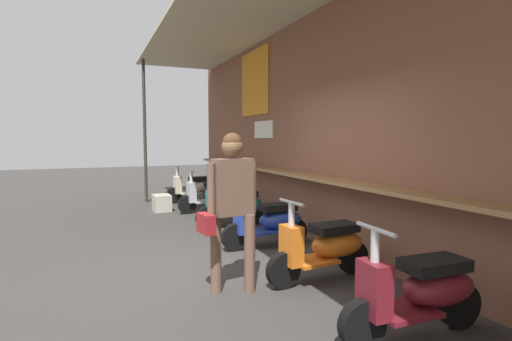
{
  "coord_description": "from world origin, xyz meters",
  "views": [
    {
      "loc": [
        4.52,
        -1.41,
        1.65
      ],
      "look_at": [
        -0.81,
        0.88,
        1.17
      ],
      "focal_mm": 27.01,
      "sensor_mm": 36.0,
      "label": 1
    }
  ],
  "objects_px": {
    "scooter_maroon": "(422,291)",
    "merchandise_crate": "(162,203)",
    "scooter_silver": "(212,195)",
    "scooter_blue": "(271,221)",
    "shopper_with_handbag": "(231,196)",
    "scooter_teal": "(236,206)",
    "scooter_cream": "(196,187)",
    "scooter_orange": "(326,247)"
  },
  "relations": [
    {
      "from": "scooter_maroon",
      "to": "scooter_blue",
      "type": "bearing_deg",
      "value": -86.76
    },
    {
      "from": "scooter_cream",
      "to": "scooter_maroon",
      "type": "relative_size",
      "value": 1.0
    },
    {
      "from": "merchandise_crate",
      "to": "scooter_orange",
      "type": "bearing_deg",
      "value": 11.51
    },
    {
      "from": "scooter_orange",
      "to": "scooter_silver",
      "type": "bearing_deg",
      "value": -94.51
    },
    {
      "from": "scooter_teal",
      "to": "scooter_orange",
      "type": "height_order",
      "value": "same"
    },
    {
      "from": "scooter_cream",
      "to": "shopper_with_handbag",
      "type": "relative_size",
      "value": 0.82
    },
    {
      "from": "scooter_blue",
      "to": "scooter_teal",
      "type": "bearing_deg",
      "value": -89.63
    },
    {
      "from": "scooter_orange",
      "to": "scooter_maroon",
      "type": "bearing_deg",
      "value": 85.5
    },
    {
      "from": "shopper_with_handbag",
      "to": "scooter_silver",
      "type": "bearing_deg",
      "value": 156.65
    },
    {
      "from": "scooter_blue",
      "to": "scooter_maroon",
      "type": "bearing_deg",
      "value": 90.37
    },
    {
      "from": "scooter_silver",
      "to": "scooter_maroon",
      "type": "xyz_separation_m",
      "value": [
        5.99,
        -0.0,
        0.0
      ]
    },
    {
      "from": "scooter_blue",
      "to": "scooter_orange",
      "type": "xyz_separation_m",
      "value": [
        1.5,
        -0.0,
        0.0
      ]
    },
    {
      "from": "scooter_orange",
      "to": "scooter_maroon",
      "type": "distance_m",
      "value": 1.42
    },
    {
      "from": "scooter_silver",
      "to": "shopper_with_handbag",
      "type": "xyz_separation_m",
      "value": [
        4.48,
        -1.14,
        0.66
      ]
    },
    {
      "from": "scooter_blue",
      "to": "scooter_maroon",
      "type": "distance_m",
      "value": 2.92
    },
    {
      "from": "scooter_blue",
      "to": "merchandise_crate",
      "type": "height_order",
      "value": "scooter_blue"
    },
    {
      "from": "scooter_maroon",
      "to": "shopper_with_handbag",
      "type": "xyz_separation_m",
      "value": [
        -1.51,
        -1.14,
        0.66
      ]
    },
    {
      "from": "scooter_cream",
      "to": "shopper_with_handbag",
      "type": "distance_m",
      "value": 6.11
    },
    {
      "from": "scooter_cream",
      "to": "scooter_teal",
      "type": "distance_m",
      "value": 3.05
    },
    {
      "from": "scooter_teal",
      "to": "scooter_cream",
      "type": "bearing_deg",
      "value": -88.69
    },
    {
      "from": "scooter_orange",
      "to": "scooter_maroon",
      "type": "xyz_separation_m",
      "value": [
        1.42,
        0.0,
        0.0
      ]
    },
    {
      "from": "scooter_cream",
      "to": "scooter_orange",
      "type": "xyz_separation_m",
      "value": [
        6.05,
        -0.0,
        0.0
      ]
    },
    {
      "from": "scooter_teal",
      "to": "shopper_with_handbag",
      "type": "distance_m",
      "value": 3.2
    },
    {
      "from": "scooter_silver",
      "to": "merchandise_crate",
      "type": "bearing_deg",
      "value": -29.0
    },
    {
      "from": "scooter_orange",
      "to": "merchandise_crate",
      "type": "bearing_deg",
      "value": -83.0
    },
    {
      "from": "scooter_silver",
      "to": "shopper_with_handbag",
      "type": "height_order",
      "value": "shopper_with_handbag"
    },
    {
      "from": "scooter_teal",
      "to": "scooter_orange",
      "type": "bearing_deg",
      "value": 91.3
    },
    {
      "from": "shopper_with_handbag",
      "to": "scooter_maroon",
      "type": "bearing_deg",
      "value": 28.0
    },
    {
      "from": "scooter_maroon",
      "to": "merchandise_crate",
      "type": "distance_m",
      "value": 6.6
    },
    {
      "from": "scooter_blue",
      "to": "scooter_cream",
      "type": "bearing_deg",
      "value": -89.63
    },
    {
      "from": "scooter_orange",
      "to": "merchandise_crate",
      "type": "relative_size",
      "value": 3.01
    },
    {
      "from": "scooter_maroon",
      "to": "scooter_orange",
      "type": "bearing_deg",
      "value": -86.76
    },
    {
      "from": "scooter_cream",
      "to": "scooter_silver",
      "type": "distance_m",
      "value": 1.48
    },
    {
      "from": "scooter_orange",
      "to": "scooter_teal",
      "type": "bearing_deg",
      "value": -94.51
    },
    {
      "from": "scooter_cream",
      "to": "merchandise_crate",
      "type": "bearing_deg",
      "value": 39.88
    },
    {
      "from": "scooter_silver",
      "to": "scooter_orange",
      "type": "height_order",
      "value": "same"
    },
    {
      "from": "scooter_cream",
      "to": "scooter_silver",
      "type": "height_order",
      "value": "same"
    },
    {
      "from": "scooter_teal",
      "to": "scooter_maroon",
      "type": "bearing_deg",
      "value": 91.31
    },
    {
      "from": "scooter_teal",
      "to": "shopper_with_handbag",
      "type": "relative_size",
      "value": 0.82
    },
    {
      "from": "scooter_silver",
      "to": "scooter_teal",
      "type": "height_order",
      "value": "same"
    },
    {
      "from": "scooter_maroon",
      "to": "scooter_cream",
      "type": "bearing_deg",
      "value": -86.76
    },
    {
      "from": "scooter_silver",
      "to": "scooter_teal",
      "type": "bearing_deg",
      "value": 87.97
    }
  ]
}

